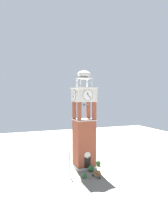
# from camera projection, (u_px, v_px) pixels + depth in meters

# --- Properties ---
(ground) EXTENTS (80.00, 80.00, 0.00)m
(ground) POSITION_uv_depth(u_px,v_px,m) (84.00, 167.00, 36.53)
(ground) COLOR gray
(clock_tower) EXTENTS (3.84, 3.84, 16.98)m
(clock_tower) POSITION_uv_depth(u_px,v_px,m) (84.00, 128.00, 35.99)
(clock_tower) COLOR brown
(clock_tower) RESTS_ON ground
(park_bench) EXTENTS (0.91, 1.66, 0.95)m
(park_bench) POSITION_uv_depth(u_px,v_px,m) (97.00, 174.00, 31.77)
(park_bench) COLOR brown
(park_bench) RESTS_ON ground
(lamp_post) EXTENTS (0.36, 0.36, 3.85)m
(lamp_post) POSITION_uv_depth(u_px,v_px,m) (70.00, 160.00, 32.00)
(lamp_post) COLOR black
(lamp_post) RESTS_ON ground
(trash_bin) EXTENTS (0.52, 0.52, 0.80)m
(trash_bin) POSITION_uv_depth(u_px,v_px,m) (99.00, 174.00, 32.31)
(trash_bin) COLOR #4C4C51
(trash_bin) RESTS_ON ground
(shrub_near_entry) EXTENTS (0.78, 0.78, 0.66)m
(shrub_near_entry) POSITION_uv_depth(u_px,v_px,m) (85.00, 176.00, 31.63)
(shrub_near_entry) COLOR #28562D
(shrub_near_entry) RESTS_ON ground
(shrub_left_of_tower) EXTENTS (0.90, 0.90, 0.94)m
(shrub_left_of_tower) POSITION_uv_depth(u_px,v_px,m) (98.00, 163.00, 37.14)
(shrub_left_of_tower) COLOR #28562D
(shrub_left_of_tower) RESTS_ON ground
(shrub_behind_bench) EXTENTS (1.06, 1.06, 1.02)m
(shrub_behind_bench) POSITION_uv_depth(u_px,v_px,m) (91.00, 169.00, 34.21)
(shrub_behind_bench) COLOR #28562D
(shrub_behind_bench) RESTS_ON ground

